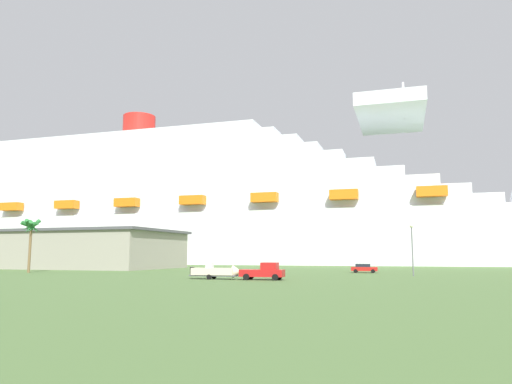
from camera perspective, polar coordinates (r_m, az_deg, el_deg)
The scene contains 8 objects.
ground_plane at distance 110.01m, azimuth -0.18°, elevation -9.15°, with size 600.00×600.00×0.00m, color #4C6B38.
cruise_ship at distance 167.84m, azimuth -6.16°, elevation -2.31°, with size 242.47×43.57×63.49m.
terminal_building at distance 120.11m, azimuth -20.19°, elevation -6.46°, with size 46.12×29.05×8.76m.
pickup_truck at distance 61.25m, azimuth 0.96°, elevation -9.51°, with size 5.64×2.37×2.20m.
small_boat_on_trailer at distance 63.12m, azimuth -4.55°, elevation -9.50°, with size 8.04×2.03×2.15m.
palm_tree at distance 94.49m, azimuth -25.33°, elevation -4.02°, with size 3.52×3.59×9.55m.
street_lamp at distance 74.99m, azimuth 18.18°, elevation -5.70°, with size 0.56×0.56×7.73m.
parked_car_red_hatchback at distance 86.89m, azimuth 12.81°, elevation -8.86°, with size 4.54×2.25×1.58m.
Camera 1 is at (28.15, -76.30, 3.22)m, focal length 33.41 mm.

